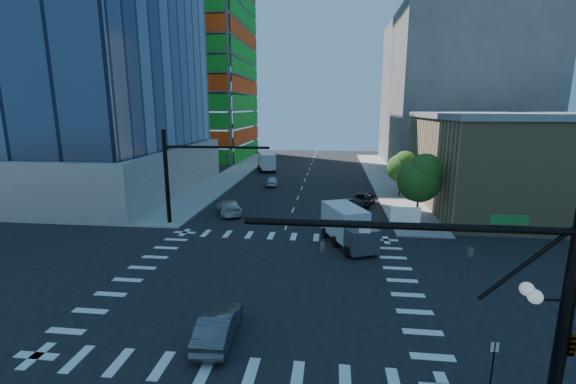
# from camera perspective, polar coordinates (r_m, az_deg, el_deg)

# --- Properties ---
(ground) EXTENTS (160.00, 160.00, 0.00)m
(ground) POSITION_cam_1_polar(r_m,az_deg,el_deg) (26.02, -3.48, -12.93)
(ground) COLOR black
(ground) RESTS_ON ground
(road_markings) EXTENTS (20.00, 20.00, 0.01)m
(road_markings) POSITION_cam_1_polar(r_m,az_deg,el_deg) (26.01, -3.48, -12.92)
(road_markings) COLOR silver
(road_markings) RESTS_ON ground
(sidewalk_ne) EXTENTS (5.00, 60.00, 0.15)m
(sidewalk_ne) POSITION_cam_1_polar(r_m,az_deg,el_deg) (64.63, 13.90, 2.15)
(sidewalk_ne) COLOR gray
(sidewalk_ne) RESTS_ON ground
(sidewalk_nw) EXTENTS (5.00, 60.00, 0.15)m
(sidewalk_nw) POSITION_cam_1_polar(r_m,az_deg,el_deg) (66.25, -8.09, 2.63)
(sidewalk_nw) COLOR gray
(sidewalk_nw) RESTS_ON ground
(construction_building) EXTENTS (25.16, 34.50, 70.60)m
(construction_building) POSITION_cam_1_polar(r_m,az_deg,el_deg) (91.78, -14.53, 20.42)
(construction_building) COLOR slate
(construction_building) RESTS_ON ground
(commercial_building) EXTENTS (20.50, 22.50, 10.60)m
(commercial_building) POSITION_cam_1_polar(r_m,az_deg,el_deg) (50.02, 31.19, 3.91)
(commercial_building) COLOR #9D895B
(commercial_building) RESTS_ON ground
(bg_building_ne) EXTENTS (24.00, 30.00, 28.00)m
(bg_building_ne) POSITION_cam_1_polar(r_m,az_deg,el_deg) (81.44, 23.55, 13.38)
(bg_building_ne) COLOR #615C57
(bg_building_ne) RESTS_ON ground
(signal_mast_se) EXTENTS (10.51, 2.48, 9.00)m
(signal_mast_se) POSITION_cam_1_polar(r_m,az_deg,el_deg) (14.59, 32.80, -14.39)
(signal_mast_se) COLOR black
(signal_mast_se) RESTS_ON sidewalk_se
(signal_mast_nw) EXTENTS (10.20, 0.40, 9.00)m
(signal_mast_nw) POSITION_cam_1_polar(r_m,az_deg,el_deg) (37.88, -15.55, 3.38)
(signal_mast_nw) COLOR black
(signal_mast_nw) RESTS_ON sidewalk_nw
(tree_south) EXTENTS (4.16, 4.16, 6.82)m
(tree_south) POSITION_cam_1_polar(r_m,az_deg,el_deg) (38.52, 19.13, 2.07)
(tree_south) COLOR #382316
(tree_south) RESTS_ON sidewalk_ne
(tree_north) EXTENTS (3.54, 3.52, 5.78)m
(tree_north) POSITION_cam_1_polar(r_m,az_deg,el_deg) (50.32, 16.55, 3.70)
(tree_north) COLOR #382316
(tree_north) RESTS_ON sidewalk_ne
(no_parking_sign) EXTENTS (0.30, 0.06, 2.20)m
(no_parking_sign) POSITION_cam_1_polar(r_m,az_deg,el_deg) (18.33, 28.09, -21.25)
(no_parking_sign) COLOR black
(no_parking_sign) RESTS_ON ground
(car_nb_far) EXTENTS (3.63, 5.42, 1.38)m
(car_nb_far) POSITION_cam_1_polar(r_m,az_deg,el_deg) (45.50, 10.91, -1.12)
(car_nb_far) COLOR black
(car_nb_far) RESTS_ON ground
(car_sb_near) EXTENTS (4.09, 5.75, 1.54)m
(car_sb_near) POSITION_cam_1_polar(r_m,az_deg,el_deg) (41.63, -8.72, -2.17)
(car_sb_near) COLOR #BEBEBE
(car_sb_near) RESTS_ON ground
(car_sb_mid) EXTENTS (1.94, 4.16, 1.38)m
(car_sb_mid) POSITION_cam_1_polar(r_m,az_deg,el_deg) (56.03, -2.38, 1.62)
(car_sb_mid) COLOR #B9BAC1
(car_sb_mid) RESTS_ON ground
(car_sb_cross) EXTENTS (1.77, 4.58, 1.49)m
(car_sb_cross) POSITION_cam_1_polar(r_m,az_deg,el_deg) (20.06, -10.26, -18.93)
(car_sb_cross) COLOR #47474C
(car_sb_cross) RESTS_ON ground
(box_truck_near) EXTENTS (4.61, 6.45, 3.11)m
(box_truck_near) POSITION_cam_1_polar(r_m,az_deg,el_deg) (31.90, 9.04, -5.56)
(box_truck_near) COLOR black
(box_truck_near) RESTS_ON ground
(box_truck_far) EXTENTS (4.32, 6.67, 3.24)m
(box_truck_far) POSITION_cam_1_polar(r_m,az_deg,el_deg) (69.50, -3.22, 4.31)
(box_truck_far) COLOR black
(box_truck_far) RESTS_ON ground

